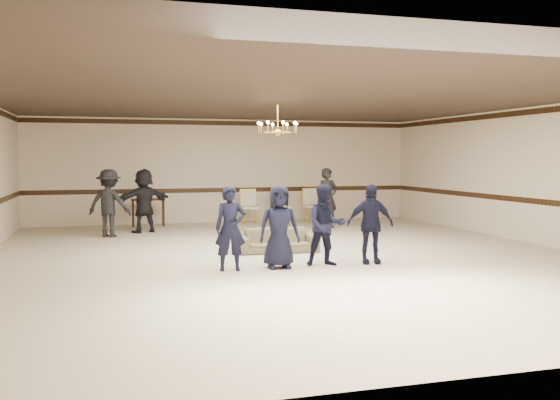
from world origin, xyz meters
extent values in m
cube|color=beige|center=(0.00, 0.00, 0.00)|extent=(12.00, 14.00, 0.01)
cube|color=black|center=(0.00, 0.00, 3.20)|extent=(12.00, 14.00, 0.01)
cube|color=beige|center=(0.00, 7.00, 1.60)|extent=(12.00, 0.01, 3.20)
cube|color=beige|center=(0.00, -7.00, 1.60)|extent=(12.00, 0.01, 3.20)
cube|color=beige|center=(6.00, 0.00, 1.60)|extent=(0.01, 14.00, 3.20)
cube|color=black|center=(0.00, 6.99, 1.00)|extent=(12.00, 0.02, 0.14)
cube|color=black|center=(0.00, 6.99, 3.08)|extent=(12.00, 0.02, 0.14)
imported|color=black|center=(-1.48, -1.17, 0.76)|extent=(0.58, 0.41, 1.51)
imported|color=black|center=(-0.58, -1.17, 0.76)|extent=(0.77, 0.53, 1.51)
imported|color=black|center=(0.32, -1.17, 0.76)|extent=(0.80, 0.66, 1.51)
imported|color=black|center=(1.22, -1.17, 0.76)|extent=(0.94, 0.51, 1.51)
imported|color=brown|center=(-0.11, 0.66, 0.25)|extent=(1.75, 0.75, 0.50)
imported|color=black|center=(-3.54, 4.20, 0.86)|extent=(1.28, 1.05, 1.72)
imported|color=black|center=(-2.64, 4.90, 0.86)|extent=(1.67, 1.06, 1.72)
imported|color=black|center=(2.46, 4.50, 0.86)|extent=(0.70, 0.53, 1.72)
cube|color=black|center=(-2.43, 6.36, 0.41)|extent=(1.00, 0.46, 0.82)
camera|label=1|loc=(-3.58, -11.75, 2.01)|focal=39.08mm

